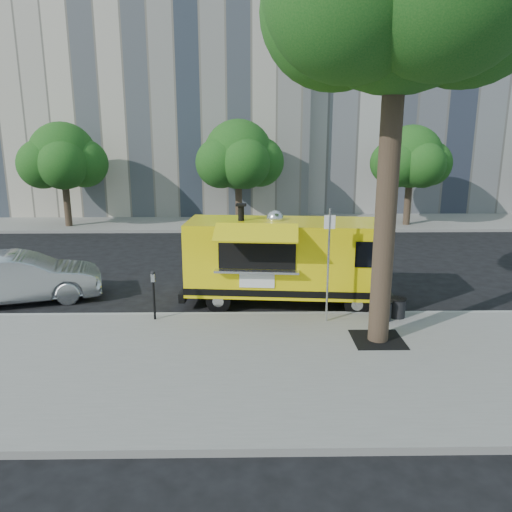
{
  "coord_description": "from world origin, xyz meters",
  "views": [
    {
      "loc": [
        -0.51,
        -13.88,
        5.02
      ],
      "look_at": [
        -0.28,
        0.0,
        1.54
      ],
      "focal_mm": 35.0,
      "sensor_mm": 36.0,
      "label": 1
    }
  ],
  "objects_px": {
    "parking_meter": "(154,289)",
    "food_truck": "(285,259)",
    "far_tree_c": "(411,157)",
    "sedan": "(22,278)",
    "far_tree_b": "(238,155)",
    "trash_bin_right": "(397,307)",
    "trash_bin_left": "(384,310)",
    "sign_post": "(328,259)",
    "far_tree_a": "(63,156)"
  },
  "relations": [
    {
      "from": "far_tree_a",
      "to": "trash_bin_right",
      "type": "xyz_separation_m",
      "value": [
        13.5,
        -13.6,
        -3.34
      ]
    },
    {
      "from": "far_tree_b",
      "to": "trash_bin_left",
      "type": "height_order",
      "value": "far_tree_b"
    },
    {
      "from": "trash_bin_right",
      "to": "sign_post",
      "type": "bearing_deg",
      "value": -172.69
    },
    {
      "from": "sedan",
      "to": "trash_bin_left",
      "type": "xyz_separation_m",
      "value": [
        10.37,
        -2.06,
        -0.31
      ]
    },
    {
      "from": "trash_bin_right",
      "to": "far_tree_b",
      "type": "bearing_deg",
      "value": 107.82
    },
    {
      "from": "sign_post",
      "to": "parking_meter",
      "type": "relative_size",
      "value": 2.25
    },
    {
      "from": "parking_meter",
      "to": "trash_bin_right",
      "type": "bearing_deg",
      "value": 0.44
    },
    {
      "from": "far_tree_a",
      "to": "trash_bin_left",
      "type": "bearing_deg",
      "value": -46.58
    },
    {
      "from": "sedan",
      "to": "sign_post",
      "type": "bearing_deg",
      "value": -119.9
    },
    {
      "from": "food_truck",
      "to": "far_tree_a",
      "type": "bearing_deg",
      "value": 136.32
    },
    {
      "from": "far_tree_b",
      "to": "food_truck",
      "type": "distance_m",
      "value": 12.86
    },
    {
      "from": "sedan",
      "to": "trash_bin_left",
      "type": "relative_size",
      "value": 8.5
    },
    {
      "from": "far_tree_b",
      "to": "parking_meter",
      "type": "bearing_deg",
      "value": -98.1
    },
    {
      "from": "parking_meter",
      "to": "sedan",
      "type": "xyz_separation_m",
      "value": [
        -4.3,
        1.9,
        -0.23
      ]
    },
    {
      "from": "far_tree_a",
      "to": "far_tree_b",
      "type": "bearing_deg",
      "value": 2.54
    },
    {
      "from": "far_tree_a",
      "to": "food_truck",
      "type": "xyz_separation_m",
      "value": [
        10.58,
        -12.13,
        -2.38
      ]
    },
    {
      "from": "sign_post",
      "to": "far_tree_a",
      "type": "bearing_deg",
      "value": 129.83
    },
    {
      "from": "far_tree_b",
      "to": "sedan",
      "type": "xyz_separation_m",
      "value": [
        -6.3,
        -12.15,
        -3.08
      ]
    },
    {
      "from": "trash_bin_left",
      "to": "sedan",
      "type": "bearing_deg",
      "value": 168.76
    },
    {
      "from": "sign_post",
      "to": "parking_meter",
      "type": "height_order",
      "value": "sign_post"
    },
    {
      "from": "sign_post",
      "to": "parking_meter",
      "type": "xyz_separation_m",
      "value": [
        -4.55,
        0.2,
        -0.87
      ]
    },
    {
      "from": "parking_meter",
      "to": "sedan",
      "type": "height_order",
      "value": "sedan"
    },
    {
      "from": "parking_meter",
      "to": "food_truck",
      "type": "height_order",
      "value": "food_truck"
    },
    {
      "from": "far_tree_c",
      "to": "trash_bin_left",
      "type": "bearing_deg",
      "value": -109.52
    },
    {
      "from": "sign_post",
      "to": "trash_bin_right",
      "type": "relative_size",
      "value": 5.56
    },
    {
      "from": "food_truck",
      "to": "trash_bin_left",
      "type": "bearing_deg",
      "value": -28.92
    },
    {
      "from": "far_tree_b",
      "to": "trash_bin_left",
      "type": "xyz_separation_m",
      "value": [
        4.07,
        -14.21,
        -3.4
      ]
    },
    {
      "from": "trash_bin_left",
      "to": "trash_bin_right",
      "type": "relative_size",
      "value": 0.99
    },
    {
      "from": "trash_bin_left",
      "to": "food_truck",
      "type": "bearing_deg",
      "value": 145.87
    },
    {
      "from": "far_tree_a",
      "to": "sign_post",
      "type": "height_order",
      "value": "far_tree_a"
    },
    {
      "from": "far_tree_a",
      "to": "trash_bin_right",
      "type": "distance_m",
      "value": 19.45
    },
    {
      "from": "sign_post",
      "to": "trash_bin_left",
      "type": "bearing_deg",
      "value": 1.44
    },
    {
      "from": "far_tree_b",
      "to": "trash_bin_right",
      "type": "bearing_deg",
      "value": -72.18
    },
    {
      "from": "far_tree_a",
      "to": "parking_meter",
      "type": "relative_size",
      "value": 4.01
    },
    {
      "from": "trash_bin_left",
      "to": "far_tree_c",
      "type": "bearing_deg",
      "value": 70.48
    },
    {
      "from": "food_truck",
      "to": "trash_bin_left",
      "type": "distance_m",
      "value": 3.16
    },
    {
      "from": "far_tree_c",
      "to": "parking_meter",
      "type": "xyz_separation_m",
      "value": [
        -11.0,
        -13.75,
        -2.74
      ]
    },
    {
      "from": "sign_post",
      "to": "food_truck",
      "type": "xyz_separation_m",
      "value": [
        -0.97,
        1.72,
        -0.45
      ]
    },
    {
      "from": "far_tree_a",
      "to": "trash_bin_right",
      "type": "bearing_deg",
      "value": -45.21
    },
    {
      "from": "trash_bin_left",
      "to": "far_tree_b",
      "type": "bearing_deg",
      "value": 105.97
    },
    {
      "from": "far_tree_b",
      "to": "far_tree_c",
      "type": "distance_m",
      "value": 9.01
    },
    {
      "from": "far_tree_c",
      "to": "food_truck",
      "type": "height_order",
      "value": "far_tree_c"
    },
    {
      "from": "parking_meter",
      "to": "food_truck",
      "type": "bearing_deg",
      "value": 23.07
    },
    {
      "from": "sedan",
      "to": "trash_bin_right",
      "type": "height_order",
      "value": "sedan"
    },
    {
      "from": "far_tree_a",
      "to": "sedan",
      "type": "distance_m",
      "value": 12.43
    },
    {
      "from": "far_tree_c",
      "to": "sedan",
      "type": "relative_size",
      "value": 1.15
    },
    {
      "from": "far_tree_b",
      "to": "parking_meter",
      "type": "distance_m",
      "value": 14.48
    },
    {
      "from": "far_tree_c",
      "to": "trash_bin_right",
      "type": "relative_size",
      "value": 9.66
    },
    {
      "from": "far_tree_c",
      "to": "parking_meter",
      "type": "height_order",
      "value": "far_tree_c"
    },
    {
      "from": "far_tree_a",
      "to": "food_truck",
      "type": "bearing_deg",
      "value": -48.89
    }
  ]
}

